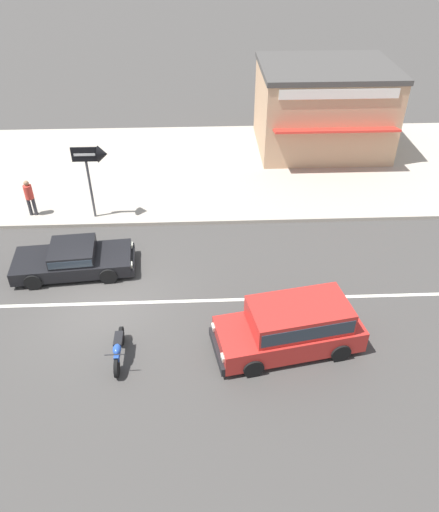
% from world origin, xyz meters
% --- Properties ---
extents(ground_plane, '(160.00, 160.00, 0.00)m').
position_xyz_m(ground_plane, '(0.00, 0.00, 0.00)').
color(ground_plane, '#423F3D').
extents(lane_centre_stripe, '(50.40, 0.14, 0.01)m').
position_xyz_m(lane_centre_stripe, '(0.00, 0.00, 0.00)').
color(lane_centre_stripe, silver).
rests_on(lane_centre_stripe, ground).
extents(kerb_strip, '(68.00, 10.00, 0.15)m').
position_xyz_m(kerb_strip, '(0.00, 9.67, 0.07)').
color(kerb_strip, '#ADA393').
rests_on(kerb_strip, ground).
extents(minivan_red_2, '(4.56, 2.47, 1.56)m').
position_xyz_m(minivan_red_2, '(5.96, -2.12, 0.84)').
color(minivan_red_2, red).
rests_on(minivan_red_2, ground).
extents(sedan_black_3, '(4.32, 2.12, 1.06)m').
position_xyz_m(sedan_black_3, '(-1.17, 1.82, 0.53)').
color(sedan_black_3, black).
rests_on(sedan_black_3, ground).
extents(motorcycle_1, '(0.56, 1.79, 0.80)m').
position_xyz_m(motorcycle_1, '(0.90, -2.43, 0.42)').
color(motorcycle_1, black).
rests_on(motorcycle_1, ground).
extents(arrow_signboard, '(1.37, 0.64, 3.09)m').
position_xyz_m(arrow_signboard, '(-0.52, 5.23, 2.74)').
color(arrow_signboard, '#4C4C51').
rests_on(arrow_signboard, kerb_strip).
extents(pedestrian_near_clock, '(0.34, 0.34, 1.56)m').
position_xyz_m(pedestrian_near_clock, '(-3.57, 5.50, 1.05)').
color(pedestrian_near_clock, '#333338').
rests_on(pedestrian_near_clock, kerb_strip).
extents(shopfront_corner_warung, '(6.46, 5.92, 4.14)m').
position_xyz_m(shopfront_corner_warung, '(9.60, 11.77, 2.23)').
color(shopfront_corner_warung, tan).
rests_on(shopfront_corner_warung, kerb_strip).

